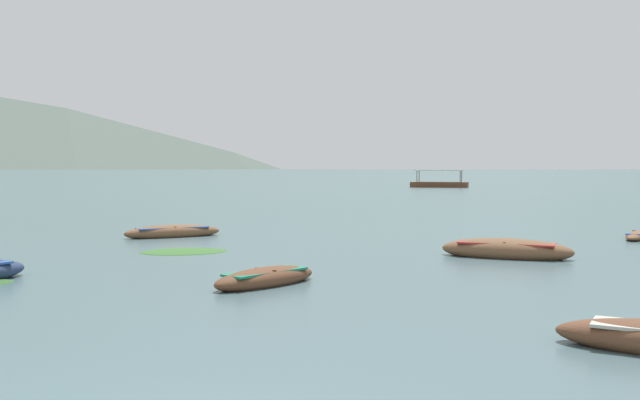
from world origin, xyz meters
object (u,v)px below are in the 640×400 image
object	(u,v)px
rowboat_2	(506,250)
rowboat_5	(266,278)
rowboat_3	(640,235)
rowboat_4	(173,232)
ferry_2	(439,184)

from	to	relation	value
rowboat_2	rowboat_5	size ratio (longest dim) A/B	1.45
rowboat_3	rowboat_4	bearing A→B (deg)	177.18
rowboat_3	rowboat_4	size ratio (longest dim) A/B	0.82
rowboat_2	rowboat_4	bearing A→B (deg)	149.67
rowboat_3	rowboat_4	xyz separation A→B (m)	(-18.05, 0.89, 0.06)
rowboat_5	rowboat_2	bearing A→B (deg)	35.54
rowboat_2	rowboat_5	xyz separation A→B (m)	(-6.97, -4.98, -0.06)
rowboat_2	rowboat_5	world-z (taller)	rowboat_2
rowboat_2	ferry_2	bearing A→B (deg)	81.20
rowboat_2	rowboat_3	world-z (taller)	rowboat_2
rowboat_3	ferry_2	size ratio (longest dim) A/B	0.40
rowboat_4	rowboat_2	bearing A→B (deg)	-30.33
rowboat_4	ferry_2	size ratio (longest dim) A/B	0.48
rowboat_5	ferry_2	world-z (taller)	ferry_2
rowboat_2	rowboat_5	bearing A→B (deg)	-144.46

